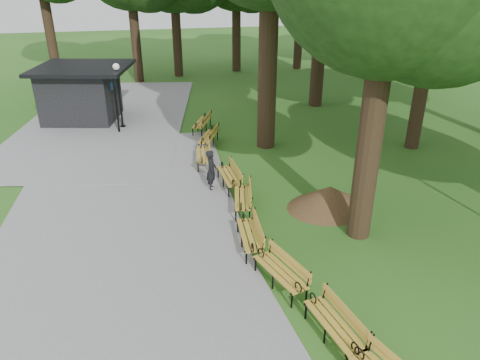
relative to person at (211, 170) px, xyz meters
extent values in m
plane|color=#275D1A|center=(0.62, -4.73, -0.76)|extent=(100.00, 100.00, 0.00)
cube|color=gray|center=(-3.38, -1.73, -0.73)|extent=(12.00, 38.00, 0.06)
imported|color=black|center=(0.00, 0.00, 0.00)|extent=(0.47, 0.62, 1.53)
cylinder|color=black|center=(-3.35, 7.77, 0.71)|extent=(0.10, 0.10, 2.95)
sphere|color=white|center=(-3.35, 7.77, 2.28)|extent=(0.32, 0.32, 0.32)
cone|color=#47301C|center=(3.66, -2.23, -0.36)|extent=(2.39, 2.39, 0.81)
cylinder|color=black|center=(3.92, -3.96, 2.85)|extent=(0.70, 0.70, 7.23)
cylinder|color=black|center=(9.46, 2.32, 2.88)|extent=(0.60, 0.60, 7.28)
cylinder|color=black|center=(3.05, 3.82, 3.44)|extent=(0.80, 0.80, 8.41)
cylinder|color=black|center=(7.55, 9.57, 3.03)|extent=(0.76, 0.76, 7.60)
camera|label=1|loc=(-2.06, -14.87, 6.78)|focal=34.08mm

